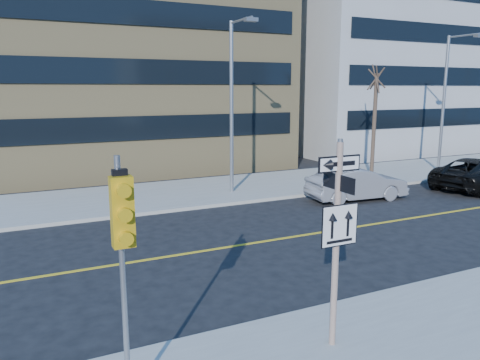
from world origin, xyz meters
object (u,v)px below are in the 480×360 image
parked_car_c (476,173)px  sign_pole (337,233)px  street_tree_west (377,81)px  streetlight_b (448,95)px  streetlight_a (234,96)px  traffic_signal (123,232)px  parked_car_b (357,184)px

parked_car_c → sign_pole: bearing=105.5°
street_tree_west → streetlight_b: bearing=-6.2°
streetlight_a → streetlight_b: 14.00m
parked_car_c → streetlight_a: streetlight_a is taller
traffic_signal → parked_car_c: bearing=25.4°
streetlight_b → parked_car_b: bearing=-160.4°
sign_pole → streetlight_a: 14.05m
parked_car_b → streetlight_b: streetlight_b is taller
street_tree_west → traffic_signal: bearing=-140.6°
sign_pole → parked_car_c: bearing=30.3°
street_tree_west → streetlight_a: bearing=-176.5°
streetlight_a → streetlight_b: same height
sign_pole → parked_car_b: size_ratio=0.87×
parked_car_b → streetlight_b: size_ratio=0.59×
parked_car_b → parked_car_c: size_ratio=0.82×
traffic_signal → parked_car_b: (12.76, 10.12, -2.26)m
streetlight_b → street_tree_west: streetlight_b is taller
traffic_signal → parked_car_b: bearing=38.4°
traffic_signal → streetlight_a: 15.72m
parked_car_c → parked_car_b: bearing=70.3°
parked_car_c → street_tree_west: street_tree_west is taller
traffic_signal → streetlight_b: streetlight_b is taller
sign_pole → traffic_signal: (-4.00, -0.15, 0.59)m
traffic_signal → parked_car_b: 16.44m
parked_car_b → traffic_signal: bearing=133.7°
traffic_signal → streetlight_b: (22.00, 13.42, 1.73)m
streetlight_a → street_tree_west: (9.00, 0.54, 0.77)m
streetlight_b → sign_pole: bearing=-143.6°
sign_pole → streetlight_b: (18.00, 13.27, 2.32)m
traffic_signal → streetlight_b: bearing=31.4°
traffic_signal → streetlight_a: (8.00, 13.42, 1.73)m
parked_car_c → streetlight_b: streetlight_b is taller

